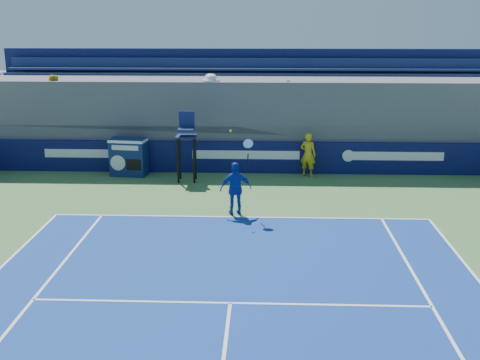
{
  "coord_description": "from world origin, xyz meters",
  "views": [
    {
      "loc": [
        0.64,
        -4.83,
        5.72
      ],
      "look_at": [
        0.0,
        11.5,
        1.25
      ],
      "focal_mm": 45.0,
      "sensor_mm": 36.0,
      "label": 1
    }
  ],
  "objects_px": {
    "umpire_chair": "(186,139)",
    "tennis_player": "(236,188)",
    "ball_person": "(308,155)",
    "match_clock": "(129,156)"
  },
  "relations": [
    {
      "from": "umpire_chair",
      "to": "ball_person",
      "type": "bearing_deg",
      "value": 10.72
    },
    {
      "from": "tennis_player",
      "to": "match_clock",
      "type": "bearing_deg",
      "value": 133.26
    },
    {
      "from": "ball_person",
      "to": "umpire_chair",
      "type": "distance_m",
      "value": 4.48
    },
    {
      "from": "umpire_chair",
      "to": "tennis_player",
      "type": "bearing_deg",
      "value": -62.82
    },
    {
      "from": "umpire_chair",
      "to": "tennis_player",
      "type": "distance_m",
      "value": 4.25
    },
    {
      "from": "match_clock",
      "to": "umpire_chair",
      "type": "bearing_deg",
      "value": -17.11
    },
    {
      "from": "tennis_player",
      "to": "umpire_chair",
      "type": "bearing_deg",
      "value": 117.18
    },
    {
      "from": "ball_person",
      "to": "umpire_chair",
      "type": "relative_size",
      "value": 0.65
    },
    {
      "from": "ball_person",
      "to": "umpire_chair",
      "type": "xyz_separation_m",
      "value": [
        -4.35,
        -0.82,
        0.71
      ]
    },
    {
      "from": "ball_person",
      "to": "match_clock",
      "type": "distance_m",
      "value": 6.59
    }
  ]
}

